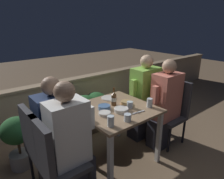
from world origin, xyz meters
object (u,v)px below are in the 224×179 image
(chair_right_near, at_px, (172,107))
(chair_right_far, at_px, (152,100))
(chair_left_far, at_px, (40,143))
(chair_left_near, at_px, (52,158))
(person_green_blouse, at_px, (143,97))
(person_white_polo, at_px, (72,142))
(potted_plant, at_px, (17,137))
(beer_bottle, at_px, (114,99))
(person_coral_top, at_px, (164,105))
(person_navy_jumper, at_px, (58,131))

(chair_right_near, relative_size, chair_right_far, 1.00)
(chair_left_far, relative_size, chair_right_near, 1.00)
(chair_right_near, bearing_deg, chair_left_near, 179.70)
(chair_left_near, relative_size, person_green_blouse, 0.73)
(person_white_polo, distance_m, potted_plant, 0.88)
(person_white_polo, height_order, potted_plant, person_white_polo)
(person_green_blouse, distance_m, beer_bottle, 0.69)
(chair_left_far, height_order, chair_right_far, same)
(chair_left_near, relative_size, person_coral_top, 0.74)
(chair_left_far, xyz_separation_m, potted_plant, (-0.11, 0.49, -0.13))
(person_navy_jumper, distance_m, person_coral_top, 1.47)
(chair_right_far, bearing_deg, person_white_polo, -167.73)
(person_white_polo, distance_m, person_green_blouse, 1.44)
(person_white_polo, distance_m, beer_bottle, 0.80)
(chair_right_far, distance_m, potted_plant, 1.97)
(chair_left_far, relative_size, person_navy_jumper, 0.77)
(person_white_polo, bearing_deg, person_navy_jumper, 89.97)
(person_navy_jumper, relative_size, beer_bottle, 5.30)
(chair_left_far, xyz_separation_m, person_green_blouse, (1.60, 0.04, 0.10))
(chair_left_far, xyz_separation_m, person_navy_jumper, (0.20, -0.00, 0.07))
(person_green_blouse, bearing_deg, chair_right_far, 0.00)
(person_white_polo, distance_m, chair_right_near, 1.64)
(person_navy_jumper, height_order, person_green_blouse, person_green_blouse)
(person_navy_jumper, relative_size, person_green_blouse, 0.95)
(person_white_polo, height_order, beer_bottle, person_white_polo)
(person_navy_jumper, height_order, chair_right_near, person_navy_jumper)
(person_coral_top, xyz_separation_m, chair_right_far, (0.16, 0.36, -0.09))
(person_navy_jumper, distance_m, chair_right_far, 1.60)
(person_coral_top, bearing_deg, potted_plant, 155.39)
(person_navy_jumper, distance_m, person_green_blouse, 1.40)
(person_coral_top, height_order, chair_right_far, person_coral_top)
(potted_plant, bearing_deg, person_white_polo, -68.20)
(person_green_blouse, bearing_deg, chair_right_near, -56.03)
(chair_right_far, height_order, person_green_blouse, person_green_blouse)
(chair_right_near, height_order, chair_right_far, same)
(person_navy_jumper, bearing_deg, person_white_polo, -90.03)
(beer_bottle, bearing_deg, potted_plant, 152.58)
(person_white_polo, height_order, chair_left_far, person_white_polo)
(chair_left_near, distance_m, person_white_polo, 0.22)
(chair_left_near, bearing_deg, person_green_blouse, 12.26)
(chair_left_far, bearing_deg, potted_plant, 103.01)
(chair_left_far, bearing_deg, beer_bottle, -3.37)
(potted_plant, bearing_deg, person_navy_jumper, -57.06)
(chair_right_near, distance_m, beer_bottle, 0.98)
(person_coral_top, bearing_deg, person_white_polo, 179.61)
(person_coral_top, relative_size, person_green_blouse, 0.99)
(chair_left_near, bearing_deg, potted_plant, 98.17)
(chair_left_far, distance_m, person_navy_jumper, 0.22)
(chair_left_far, xyz_separation_m, beer_bottle, (0.94, -0.06, 0.28))
(person_coral_top, distance_m, chair_right_far, 0.40)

